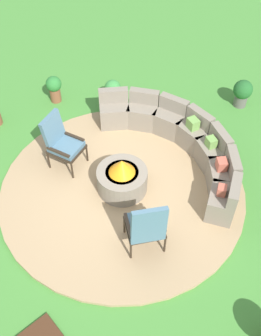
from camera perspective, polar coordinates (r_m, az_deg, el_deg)
ground_plane at (r=7.40m, az=-1.16°, el=-3.10°), size 24.00×24.00×0.00m
patio_circle at (r=7.37m, az=-1.17°, el=-2.96°), size 4.47×4.47×0.06m
fire_pit at (r=7.14m, az=-1.20°, el=-1.40°), size 0.91×0.91×0.71m
curved_stone_bench at (r=7.79m, az=7.19°, el=3.80°), size 3.68×1.47×0.78m
lounge_chair_front_left at (r=7.48m, az=-9.79°, el=3.76°), size 0.74×0.70×1.10m
lounge_chair_front_right at (r=6.16m, az=2.26°, el=-8.23°), size 0.75×0.77×1.13m
potted_plant_0 at (r=9.27m, az=15.63°, el=10.37°), size 0.42×0.42×0.64m
potted_plant_1 at (r=9.07m, az=-2.53°, el=10.97°), size 0.36×0.36×0.56m
potted_plant_4 at (r=9.22m, az=-10.80°, el=11.20°), size 0.35×0.35×0.63m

